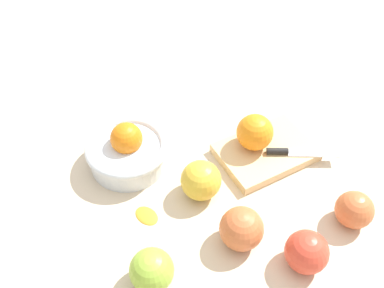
% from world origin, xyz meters
% --- Properties ---
extents(ground_plane, '(2.40, 2.40, 0.00)m').
position_xyz_m(ground_plane, '(0.00, 0.00, 0.00)').
color(ground_plane, beige).
extents(bowl, '(0.17, 0.17, 0.10)m').
position_xyz_m(bowl, '(-0.17, 0.12, 0.04)').
color(bowl, silver).
rests_on(bowl, ground_plane).
extents(cutting_board, '(0.23, 0.18, 0.02)m').
position_xyz_m(cutting_board, '(0.12, 0.06, 0.01)').
color(cutting_board, '#DBB77F').
rests_on(cutting_board, ground_plane).
extents(orange_on_board, '(0.08, 0.08, 0.08)m').
position_xyz_m(orange_on_board, '(0.09, 0.08, 0.06)').
color(orange_on_board, orange).
rests_on(orange_on_board, cutting_board).
extents(knife, '(0.15, 0.06, 0.01)m').
position_xyz_m(knife, '(0.16, 0.03, 0.03)').
color(knife, silver).
rests_on(knife, cutting_board).
extents(apple_front_right, '(0.07, 0.07, 0.07)m').
position_xyz_m(apple_front_right, '(0.21, -0.14, 0.04)').
color(apple_front_right, '#CC6638').
rests_on(apple_front_right, ground_plane).
extents(apple_front_right_2, '(0.08, 0.08, 0.08)m').
position_xyz_m(apple_front_right_2, '(0.08, -0.20, 0.04)').
color(apple_front_right_2, '#D6422D').
rests_on(apple_front_right_2, ground_plane).
extents(apple_front_left, '(0.08, 0.08, 0.08)m').
position_xyz_m(apple_front_left, '(-0.18, -0.16, 0.04)').
color(apple_front_left, '#8EB738').
rests_on(apple_front_left, ground_plane).
extents(apple_mid_left, '(0.08, 0.08, 0.08)m').
position_xyz_m(apple_mid_left, '(-0.05, 0.00, 0.04)').
color(apple_mid_left, gold).
rests_on(apple_mid_left, ground_plane).
extents(apple_front_center, '(0.08, 0.08, 0.08)m').
position_xyz_m(apple_front_center, '(-0.01, -0.12, 0.04)').
color(apple_front_center, '#CC6638').
rests_on(apple_front_center, ground_plane).
extents(citrus_peel, '(0.06, 0.06, 0.01)m').
position_xyz_m(citrus_peel, '(-0.17, -0.02, 0.00)').
color(citrus_peel, orange).
rests_on(citrus_peel, ground_plane).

